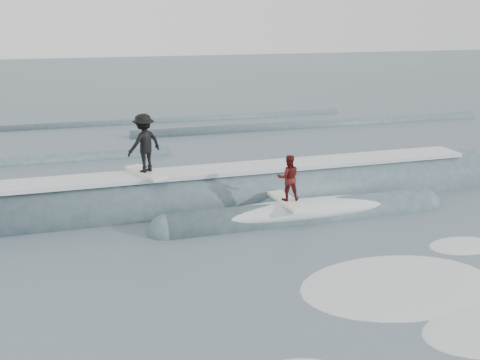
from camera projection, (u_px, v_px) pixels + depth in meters
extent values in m
plane|color=#3A4E55|center=(302.00, 284.00, 13.13)|extent=(160.00, 160.00, 0.00)
cylinder|color=#344D58|center=(232.00, 202.00, 18.97)|extent=(19.62, 2.26, 2.26)
sphere|color=#344D58|center=(465.00, 179.00, 21.64)|extent=(2.26, 2.26, 2.26)
cylinder|color=#344D58|center=(303.00, 218.00, 17.44)|extent=(9.00, 1.17, 1.17)
sphere|color=#344D58|center=(166.00, 233.00, 16.22)|extent=(1.17, 1.17, 1.17)
sphere|color=#344D58|center=(422.00, 205.00, 18.67)|extent=(1.17, 1.17, 1.17)
cube|color=white|center=(232.00, 169.00, 18.62)|extent=(18.00, 1.30, 0.14)
ellipsoid|color=white|center=(304.00, 209.00, 17.36)|extent=(7.60, 1.30, 0.60)
cube|color=silver|center=(146.00, 173.00, 17.77)|extent=(1.25, 2.06, 0.10)
imported|color=black|center=(144.00, 143.00, 17.47)|extent=(1.44, 1.25, 1.93)
cube|color=white|center=(288.00, 201.00, 17.10)|extent=(0.71, 2.04, 0.10)
imported|color=#4E100E|center=(288.00, 178.00, 16.87)|extent=(0.81, 0.68, 1.47)
ellipsoid|color=white|center=(398.00, 285.00, 13.09)|extent=(4.55, 3.10, 0.10)
ellipsoid|color=white|center=(462.00, 246.00, 15.33)|extent=(1.80, 1.22, 0.10)
cylinder|color=#344D58|center=(317.00, 126.00, 31.96)|extent=(22.00, 0.80, 0.80)
cylinder|color=#344D58|center=(176.00, 121.00, 33.50)|extent=(22.00, 0.60, 0.60)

